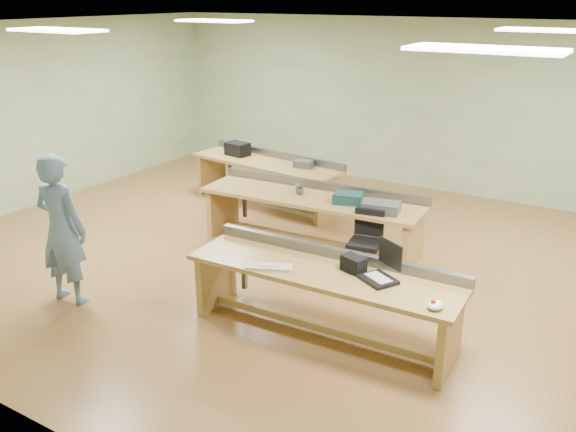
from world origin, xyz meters
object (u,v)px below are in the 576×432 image
at_px(workbench_back, 267,173).
at_px(mug, 299,191).
at_px(person, 62,229).
at_px(laptop_base, 378,280).
at_px(drinks_can, 297,188).
at_px(workbench_front, 324,286).
at_px(camera_bag, 354,264).
at_px(task_chair, 365,252).
at_px(workbench_mid, 312,208).
at_px(parts_bin_teal, 348,198).
at_px(parts_bin_grey, 381,207).

relative_size(workbench_back, mug, 24.28).
relative_size(workbench_back, person, 1.59).
relative_size(workbench_back, laptop_base, 8.47).
bearing_deg(mug, drinks_can, 136.54).
xyz_separation_m(workbench_front, workbench_back, (-2.80, 3.21, -0.00)).
distance_m(camera_bag, drinks_can, 2.66).
distance_m(workbench_front, person, 3.03).
bearing_deg(mug, task_chair, -19.10).
height_order(workbench_mid, drinks_can, drinks_can).
bearing_deg(person, workbench_back, -97.36).
height_order(workbench_mid, workbench_back, same).
height_order(workbench_front, camera_bag, camera_bag).
relative_size(workbench_back, task_chair, 3.40).
height_order(task_chair, mug, mug).
distance_m(parts_bin_teal, drinks_can, 0.82).
bearing_deg(laptop_base, parts_bin_grey, 141.36).
xyz_separation_m(camera_bag, mug, (-1.73, 1.88, -0.04)).
relative_size(person, parts_bin_teal, 4.64).
bearing_deg(parts_bin_grey, workbench_mid, 173.79).
height_order(person, parts_bin_teal, person).
bearing_deg(task_chair, parts_bin_teal, 127.72).
distance_m(camera_bag, parts_bin_grey, 1.86).
distance_m(workbench_front, drinks_can, 2.57).
bearing_deg(workbench_back, parts_bin_grey, -19.72).
distance_m(workbench_mid, task_chair, 1.15).
bearing_deg(workbench_back, camera_bag, -38.30).
xyz_separation_m(task_chair, mug, (-1.21, 0.42, 0.49)).
height_order(workbench_back, mug, workbench_back).
distance_m(parts_bin_grey, mug, 1.27).
bearing_deg(parts_bin_teal, task_chair, -42.89).
xyz_separation_m(workbench_mid, laptop_base, (1.85, -1.99, 0.21)).
relative_size(laptop_base, mug, 2.87).
xyz_separation_m(workbench_back, camera_bag, (3.08, -3.11, 0.28)).
height_order(workbench_mid, parts_bin_teal, parts_bin_teal).
height_order(parts_bin_grey, drinks_can, parts_bin_grey).
bearing_deg(person, task_chair, -143.54).
bearing_deg(camera_bag, workbench_mid, 146.06).
xyz_separation_m(laptop_base, parts_bin_teal, (-1.30, 1.98, 0.05)).
bearing_deg(parts_bin_teal, workbench_back, 149.97).
distance_m(workbench_front, parts_bin_grey, 1.92).
xyz_separation_m(person, camera_bag, (3.16, 0.97, -0.05)).
distance_m(workbench_back, camera_bag, 4.38).
height_order(task_chair, drinks_can, drinks_can).
distance_m(workbench_front, camera_bag, 0.40).
xyz_separation_m(workbench_mid, camera_bag, (1.54, -1.91, 0.27)).
height_order(mug, drinks_can, drinks_can).
bearing_deg(parts_bin_teal, laptop_base, -56.85).
relative_size(task_chair, parts_bin_teal, 2.18).
distance_m(workbench_front, workbench_back, 4.26).
bearing_deg(mug, workbench_mid, 8.45).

